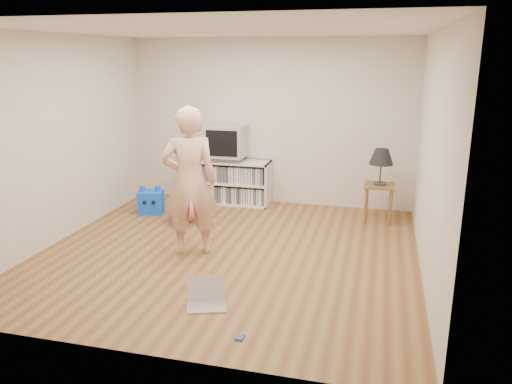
{
  "coord_description": "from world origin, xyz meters",
  "views": [
    {
      "loc": [
        1.73,
        -5.44,
        2.34
      ],
      "look_at": [
        0.24,
        0.4,
        0.67
      ],
      "focal_mm": 35.0,
      "sensor_mm": 36.0,
      "label": 1
    }
  ],
  "objects_px": {
    "media_unit": "(228,181)",
    "person": "(190,182)",
    "crt_tv": "(227,141)",
    "plush_pink": "(183,210)",
    "dvd_deck": "(227,158)",
    "side_table": "(379,194)",
    "laptop": "(207,297)",
    "plush_blue": "(151,202)",
    "table_lamp": "(381,158)"
  },
  "relations": [
    {
      "from": "dvd_deck",
      "to": "plush_blue",
      "type": "distance_m",
      "value": 1.38
    },
    {
      "from": "crt_tv",
      "to": "laptop",
      "type": "relative_size",
      "value": 1.33
    },
    {
      "from": "media_unit",
      "to": "side_table",
      "type": "bearing_deg",
      "value": -9.15
    },
    {
      "from": "side_table",
      "to": "laptop",
      "type": "bearing_deg",
      "value": -117.59
    },
    {
      "from": "table_lamp",
      "to": "person",
      "type": "bearing_deg",
      "value": -140.56
    },
    {
      "from": "plush_blue",
      "to": "table_lamp",
      "type": "bearing_deg",
      "value": -7.68
    },
    {
      "from": "plush_blue",
      "to": "plush_pink",
      "type": "distance_m",
      "value": 0.7
    },
    {
      "from": "media_unit",
      "to": "person",
      "type": "xyz_separation_m",
      "value": [
        0.22,
        -2.17,
        0.54
      ]
    },
    {
      "from": "media_unit",
      "to": "plush_pink",
      "type": "distance_m",
      "value": 1.18
    },
    {
      "from": "media_unit",
      "to": "dvd_deck",
      "type": "height_order",
      "value": "dvd_deck"
    },
    {
      "from": "person",
      "to": "table_lamp",
      "type": "bearing_deg",
      "value": -162.28
    },
    {
      "from": "laptop",
      "to": "plush_blue",
      "type": "distance_m",
      "value": 3.1
    },
    {
      "from": "media_unit",
      "to": "table_lamp",
      "type": "height_order",
      "value": "table_lamp"
    },
    {
      "from": "crt_tv",
      "to": "laptop",
      "type": "xyz_separation_m",
      "value": [
        0.84,
        -3.34,
        -0.95
      ]
    },
    {
      "from": "dvd_deck",
      "to": "table_lamp",
      "type": "bearing_deg",
      "value": -8.79
    },
    {
      "from": "crt_tv",
      "to": "plush_pink",
      "type": "xyz_separation_m",
      "value": [
        -0.33,
        -1.1,
        -0.83
      ]
    },
    {
      "from": "media_unit",
      "to": "table_lamp",
      "type": "xyz_separation_m",
      "value": [
        2.39,
        -0.39,
        0.59
      ]
    },
    {
      "from": "laptop",
      "to": "plush_pink",
      "type": "relative_size",
      "value": 1.03
    },
    {
      "from": "person",
      "to": "laptop",
      "type": "bearing_deg",
      "value": 95.61
    },
    {
      "from": "media_unit",
      "to": "laptop",
      "type": "height_order",
      "value": "media_unit"
    },
    {
      "from": "crt_tv",
      "to": "person",
      "type": "height_order",
      "value": "person"
    },
    {
      "from": "person",
      "to": "plush_pink",
      "type": "bearing_deg",
      "value": -84.0
    },
    {
      "from": "crt_tv",
      "to": "side_table",
      "type": "height_order",
      "value": "crt_tv"
    },
    {
      "from": "dvd_deck",
      "to": "crt_tv",
      "type": "bearing_deg",
      "value": -90.0
    },
    {
      "from": "crt_tv",
      "to": "side_table",
      "type": "distance_m",
      "value": 2.5
    },
    {
      "from": "dvd_deck",
      "to": "crt_tv",
      "type": "relative_size",
      "value": 0.75
    },
    {
      "from": "media_unit",
      "to": "crt_tv",
      "type": "xyz_separation_m",
      "value": [
        -0.0,
        -0.02,
        0.67
      ]
    },
    {
      "from": "crt_tv",
      "to": "plush_blue",
      "type": "bearing_deg",
      "value": -139.71
    },
    {
      "from": "side_table",
      "to": "table_lamp",
      "type": "xyz_separation_m",
      "value": [
        -0.0,
        0.0,
        0.53
      ]
    },
    {
      "from": "side_table",
      "to": "plush_blue",
      "type": "relative_size",
      "value": 1.29
    },
    {
      "from": "crt_tv",
      "to": "person",
      "type": "bearing_deg",
      "value": -84.04
    },
    {
      "from": "plush_pink",
      "to": "person",
      "type": "bearing_deg",
      "value": -62.28
    },
    {
      "from": "table_lamp",
      "to": "plush_blue",
      "type": "xyz_separation_m",
      "value": [
        -3.36,
        -0.45,
        -0.76
      ]
    },
    {
      "from": "media_unit",
      "to": "person",
      "type": "bearing_deg",
      "value": -84.09
    },
    {
      "from": "dvd_deck",
      "to": "crt_tv",
      "type": "distance_m",
      "value": 0.29
    },
    {
      "from": "side_table",
      "to": "person",
      "type": "height_order",
      "value": "person"
    },
    {
      "from": "dvd_deck",
      "to": "person",
      "type": "xyz_separation_m",
      "value": [
        0.22,
        -2.15,
        0.16
      ]
    },
    {
      "from": "crt_tv",
      "to": "plush_blue",
      "type": "height_order",
      "value": "crt_tv"
    },
    {
      "from": "dvd_deck",
      "to": "plush_blue",
      "type": "bearing_deg",
      "value": -139.6
    },
    {
      "from": "crt_tv",
      "to": "plush_pink",
      "type": "height_order",
      "value": "crt_tv"
    },
    {
      "from": "dvd_deck",
      "to": "laptop",
      "type": "distance_m",
      "value": 3.51
    },
    {
      "from": "side_table",
      "to": "plush_pink",
      "type": "relative_size",
      "value": 1.25
    },
    {
      "from": "laptop",
      "to": "plush_pink",
      "type": "distance_m",
      "value": 2.53
    },
    {
      "from": "media_unit",
      "to": "plush_pink",
      "type": "height_order",
      "value": "media_unit"
    },
    {
      "from": "table_lamp",
      "to": "plush_pink",
      "type": "relative_size",
      "value": 1.17
    },
    {
      "from": "person",
      "to": "crt_tv",
      "type": "bearing_deg",
      "value": -105.76
    },
    {
      "from": "laptop",
      "to": "plush_blue",
      "type": "height_order",
      "value": "plush_blue"
    },
    {
      "from": "media_unit",
      "to": "crt_tv",
      "type": "relative_size",
      "value": 2.33
    },
    {
      "from": "media_unit",
      "to": "crt_tv",
      "type": "distance_m",
      "value": 0.67
    },
    {
      "from": "dvd_deck",
      "to": "laptop",
      "type": "relative_size",
      "value": 1.0
    }
  ]
}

